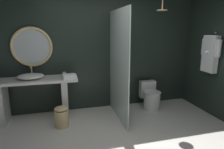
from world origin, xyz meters
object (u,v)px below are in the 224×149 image
Objects in this scene: waste_bin at (61,117)px; tumbler_cup at (64,74)px; vessel_sink at (31,76)px; folded_hand_towel at (69,76)px; hanging_bathrobe at (210,53)px; round_wall_mirror at (32,47)px; rain_shower_head at (162,9)px; toilet at (151,97)px.

tumbler_cup is at bearing 78.72° from waste_bin.
vessel_sink is 0.75m from folded_hand_towel.
vessel_sink is 3.64m from hanging_bathrobe.
round_wall_mirror is at bearing 124.94° from waste_bin.
hanging_bathrobe reaches higher than tumbler_cup.
rain_shower_head reaches higher than toilet.
hanging_bathrobe is 2.06× the size of waste_bin.
toilet reaches higher than waste_bin.
rain_shower_head reaches higher than round_wall_mirror.
toilet is (-0.09, 0.14, -1.93)m from rain_shower_head.
folded_hand_towel is (-1.82, -0.09, 0.62)m from toilet.
rain_shower_head is at bearing -7.33° from tumbler_cup.
toilet is at bearing -3.39° from tumbler_cup.
round_wall_mirror is at bearing 166.01° from hanging_bathrobe.
round_wall_mirror is at bearing 148.89° from folded_hand_towel.
folded_hand_towel is at bearing -177.02° from toilet.
round_wall_mirror is at bearing 160.86° from tumbler_cup.
folded_hand_towel is (0.73, -0.18, -0.01)m from vessel_sink.
vessel_sink is at bearing 178.00° from toilet.
rain_shower_head is (2.60, -0.47, 0.75)m from round_wall_mirror.
tumbler_cup is 0.85m from round_wall_mirror.
tumbler_cup is at bearing 176.61° from toilet.
tumbler_cup reaches higher than folded_hand_towel.
waste_bin is at bearing -55.06° from round_wall_mirror.
waste_bin is (0.50, -0.72, -1.25)m from round_wall_mirror.
waste_bin is at bearing 176.96° from hanging_bathrobe.
tumbler_cup is 0.37× the size of folded_hand_towel.
rain_shower_head reaches higher than waste_bin.
tumbler_cup reaches higher than waste_bin.
toilet is (-1.01, 0.56, -1.06)m from hanging_bathrobe.
hanging_bathrobe is (3.56, -0.64, 0.43)m from vessel_sink.
waste_bin is (-2.01, -0.39, -0.07)m from toilet.
round_wall_mirror is 0.98m from folded_hand_towel.
round_wall_mirror is at bearing 169.84° from rain_shower_head.
hanging_bathrobe is 3.22m from waste_bin.
tumbler_cup is 2.40m from rain_shower_head.
hanging_bathrobe is (0.92, -0.41, -0.87)m from rain_shower_head.
vessel_sink is 0.63× the size of hanging_bathrobe.
tumbler_cup is 0.86m from waste_bin.
hanging_bathrobe is 1.56m from toilet.
toilet is (2.55, -0.09, -0.63)m from vessel_sink.
round_wall_mirror is 1.52m from waste_bin.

